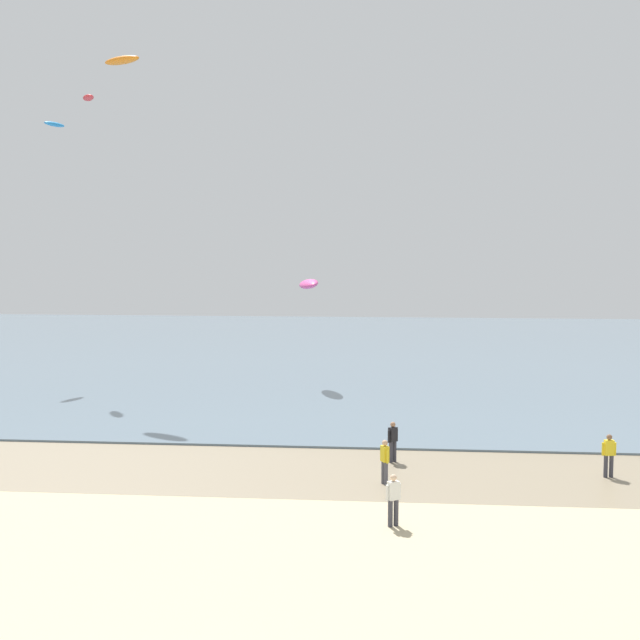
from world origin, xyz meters
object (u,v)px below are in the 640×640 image
object	(u,v)px
person_mid_beach	(393,441)
person_trailing_behind	(393,498)
person_left_flank	(385,461)
kite_aloft_3	(88,98)
kite_aloft_4	(54,124)
kite_aloft_1	(309,284)
kite_aloft_6	(122,60)
person_by_waterline	(609,454)

from	to	relation	value
person_mid_beach	person_trailing_behind	world-z (taller)	same
person_left_flank	person_trailing_behind	distance (m)	4.91
kite_aloft_3	person_mid_beach	bearing A→B (deg)	16.19
person_trailing_behind	kite_aloft_4	size ratio (longest dim) A/B	0.87
kite_aloft_1	kite_aloft_6	size ratio (longest dim) A/B	1.19
person_mid_beach	person_left_flank	world-z (taller)	same
kite_aloft_1	kite_aloft_4	world-z (taller)	kite_aloft_4
person_by_waterline	person_trailing_behind	bearing A→B (deg)	-141.14
kite_aloft_1	person_mid_beach	bearing A→B (deg)	-1.24
person_mid_beach	person_by_waterline	distance (m)	8.57
person_mid_beach	kite_aloft_3	world-z (taller)	kite_aloft_3
kite_aloft_3	person_left_flank	bearing A→B (deg)	11.22
person_by_waterline	person_mid_beach	bearing A→B (deg)	169.39
kite_aloft_3	kite_aloft_4	world-z (taller)	kite_aloft_3
person_by_waterline	kite_aloft_3	size ratio (longest dim) A/B	0.89
person_trailing_behind	kite_aloft_3	bearing A→B (deg)	125.87
person_left_flank	kite_aloft_4	size ratio (longest dim) A/B	0.87
person_left_flank	kite_aloft_3	size ratio (longest dim) A/B	0.89
person_by_waterline	person_left_flank	world-z (taller)	same
person_trailing_behind	kite_aloft_1	bearing A→B (deg)	101.72
kite_aloft_3	kite_aloft_6	xyz separation A→B (m)	(3.66, -4.23, 1.41)
person_trailing_behind	kite_aloft_1	size ratio (longest dim) A/B	0.51
person_mid_beach	kite_aloft_6	bearing A→B (deg)	136.94
person_mid_beach	person_trailing_behind	size ratio (longest dim) A/B	1.00
person_mid_beach	person_left_flank	xyz separation A→B (m)	(-0.27, -3.39, 0.00)
person_by_waterline	kite_aloft_1	size ratio (longest dim) A/B	0.51
person_mid_beach	kite_aloft_3	bearing A→B (deg)	135.72
person_by_waterline	kite_aloft_4	distance (m)	43.39
person_mid_beach	person_trailing_behind	bearing A→B (deg)	-89.27
person_trailing_behind	kite_aloft_6	bearing A→B (deg)	124.90
kite_aloft_1	person_trailing_behind	bearing A→B (deg)	-5.72
person_left_flank	kite_aloft_4	world-z (taller)	kite_aloft_4
person_left_flank	kite_aloft_4	distance (m)	38.63
person_by_waterline	kite_aloft_6	xyz separation A→B (m)	(-24.72, 16.81, 19.06)
person_mid_beach	kite_aloft_4	size ratio (longest dim) A/B	0.87
person_trailing_behind	kite_aloft_6	distance (m)	34.42
person_by_waterline	kite_aloft_6	world-z (taller)	kite_aloft_6
person_left_flank	kite_aloft_3	distance (m)	34.94
person_by_waterline	kite_aloft_4	xyz separation A→B (m)	(-32.01, 24.24, 16.44)
kite_aloft_6	person_by_waterline	bearing A→B (deg)	176.59
kite_aloft_4	kite_aloft_1	bearing A→B (deg)	97.72
kite_aloft_1	kite_aloft_4	xyz separation A→B (m)	(-17.95, 3.27, 10.77)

